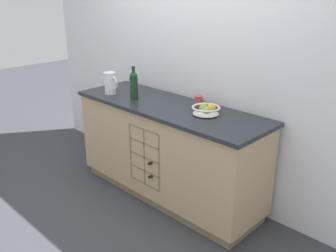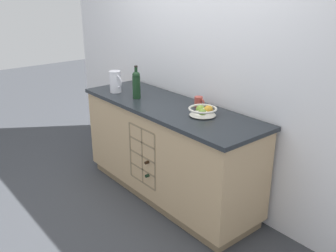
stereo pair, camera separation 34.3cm
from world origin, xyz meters
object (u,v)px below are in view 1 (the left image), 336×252
white_pitcher (110,83)px  standing_wine_bottle (134,85)px  fruit_bowl (206,109)px  ceramic_mug (199,101)px

white_pitcher → standing_wine_bottle: size_ratio=0.69×
fruit_bowl → ceramic_mug: ceramic_mug is taller
white_pitcher → ceramic_mug: 0.93m
fruit_bowl → standing_wine_bottle: size_ratio=0.76×
fruit_bowl → ceramic_mug: 0.25m
fruit_bowl → white_pitcher: size_ratio=1.10×
white_pitcher → ceramic_mug: white_pitcher is taller
fruit_bowl → white_pitcher: (-1.08, -0.17, 0.07)m
standing_wine_bottle → fruit_bowl: bearing=9.3°
fruit_bowl → white_pitcher: bearing=-171.3°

